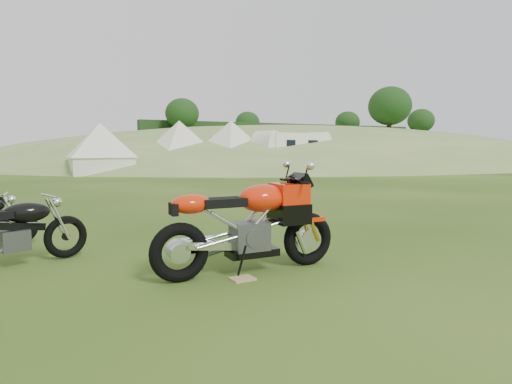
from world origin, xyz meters
name	(u,v)px	position (x,y,z in m)	size (l,w,h in m)	color
ground	(293,271)	(0.00, 0.00, 0.00)	(120.00, 120.00, 0.00)	#22400D
hillside	(291,160)	(24.00, 40.00, 0.00)	(80.00, 64.00, 8.00)	#618845
hedgerow	(291,160)	(24.00, 40.00, 0.00)	(36.00, 1.20, 8.60)	#173210
sport_motorcycle	(248,218)	(-0.54, 0.18, 0.68)	(2.28, 0.57, 1.37)	red
plywood_board	(242,279)	(-0.71, -0.05, 0.01)	(0.27, 0.22, 0.02)	tan
vintage_moto_a	(13,230)	(-3.12, 1.71, 0.48)	(1.83, 0.42, 0.97)	black
tent_left	(101,150)	(0.16, 21.03, 1.39)	(3.21, 3.21, 2.78)	white
tent_mid	(180,148)	(5.26, 22.90, 1.49)	(3.44, 3.44, 2.99)	silver
tent_right	(231,148)	(8.31, 21.46, 1.49)	(3.44, 3.44, 2.98)	silver
caravan	(292,151)	(12.04, 19.92, 1.25)	(5.33, 2.38, 2.49)	white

